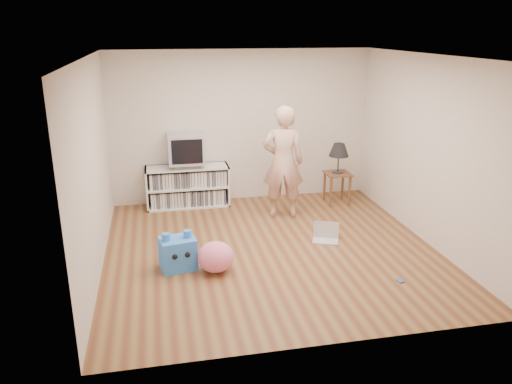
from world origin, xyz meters
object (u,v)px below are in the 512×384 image
Objects in this scene: crt_tv at (186,148)px; side_table at (337,180)px; plush_pink at (216,257)px; laptop at (326,235)px; dvd_deck at (187,165)px; media_unit at (188,186)px; plush_blue at (178,253)px; table_lamp at (339,151)px; person at (283,162)px.

side_table is at bearing -8.15° from crt_tv.
side_table is at bearing 41.82° from plush_pink.
dvd_deck is at bearing 156.80° from laptop.
plush_blue is at bearing -97.21° from media_unit.
table_lamp is (2.56, -0.37, 0.21)m from dvd_deck.
media_unit is at bearing 171.43° from table_lamp.
table_lamp is 3.55m from plush_blue.
plush_blue is 1.10× the size of plush_pink.
plush_pink is (0.16, -2.51, -0.54)m from dvd_deck.
media_unit is 2.55× the size of side_table.
side_table is at bearing 86.59° from laptop.
laptop is (-0.71, -1.49, -0.35)m from side_table.
laptop is at bearing -45.17° from crt_tv.
person is at bearing -28.23° from dvd_deck.
dvd_deck is 2.59m from table_lamp.
crt_tv reaches higher than media_unit.
table_lamp is at bearing 41.82° from plush_pink.
dvd_deck is 0.87× the size of table_lamp.
person reaches higher than laptop.
plush_pink is at bearing -136.87° from laptop.
person reaches higher than dvd_deck.
table_lamp is 0.28× the size of person.
media_unit is 2.59m from side_table.
media_unit is at bearing 90.00° from crt_tv.
side_table is at bearing -8.23° from dvd_deck.
dvd_deck is at bearing 71.61° from plush_blue.
crt_tv is at bearing 171.85° from side_table.
person is at bearing 131.52° from laptop.
person is at bearing -28.71° from media_unit.
crt_tv is at bearing -19.05° from person.
media_unit is 2.72× the size of table_lamp.
laptop is at bearing 1.50° from plush_blue.
laptop is at bearing 21.11° from plush_pink.
plush_pink is (-1.31, -1.73, -0.71)m from person.
dvd_deck is at bearing 90.00° from crt_tv.
plush_blue is (-2.15, -0.48, 0.14)m from laptop.
dvd_deck is 2.71m from laptop.
crt_tv reaches higher than laptop.
dvd_deck is at bearing 171.77° from side_table.
media_unit reaches higher than side_table.
plush_blue is (-0.30, -2.34, -0.81)m from crt_tv.
side_table is at bearing -149.93° from person.
dvd_deck reaches higher than plush_pink.
dvd_deck is 0.98× the size of plush_pink.
person is 2.28m from plush_pink.
crt_tv is at bearing 171.85° from table_lamp.
media_unit reaches higher than laptop.
laptop is at bearing -45.22° from dvd_deck.
crt_tv is 1.31× the size of plush_pink.
side_table is 1.10× the size of plush_blue.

